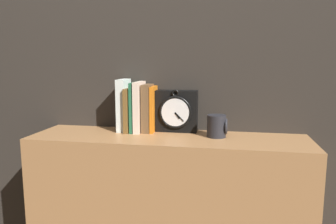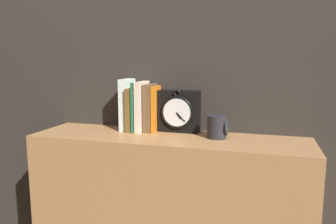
{
  "view_description": "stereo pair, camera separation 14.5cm",
  "coord_description": "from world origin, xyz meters",
  "px_view_note": "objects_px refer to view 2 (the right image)",
  "views": [
    {
      "loc": [
        0.26,
        -1.41,
        1.2
      ],
      "look_at": [
        0.0,
        0.0,
        0.97
      ],
      "focal_mm": 35.0,
      "sensor_mm": 36.0,
      "label": 1
    },
    {
      "loc": [
        0.4,
        -1.37,
        1.2
      ],
      "look_at": [
        0.0,
        0.0,
        0.97
      ],
      "focal_mm": 35.0,
      "sensor_mm": 36.0,
      "label": 2
    }
  ],
  "objects_px": {
    "book_slot1_brown": "(133,109)",
    "book_slot4_brown": "(150,108)",
    "clock": "(179,111)",
    "book_slot3_cream": "(142,106)",
    "book_slot0_white": "(127,105)",
    "mug": "(218,127)",
    "book_slot5_orange": "(156,109)",
    "book_slot2_green": "(137,107)"
  },
  "relations": [
    {
      "from": "book_slot5_orange",
      "to": "book_slot1_brown",
      "type": "bearing_deg",
      "value": -174.82
    },
    {
      "from": "clock",
      "to": "book_slot4_brown",
      "type": "bearing_deg",
      "value": -171.42
    },
    {
      "from": "book_slot0_white",
      "to": "mug",
      "type": "relative_size",
      "value": 2.51
    },
    {
      "from": "book_slot5_orange",
      "to": "mug",
      "type": "xyz_separation_m",
      "value": [
        0.3,
        -0.06,
        -0.06
      ]
    },
    {
      "from": "book_slot0_white",
      "to": "book_slot3_cream",
      "type": "xyz_separation_m",
      "value": [
        0.08,
        -0.01,
        -0.01
      ]
    },
    {
      "from": "book_slot3_cream",
      "to": "book_slot5_orange",
      "type": "relative_size",
      "value": 1.1
    },
    {
      "from": "clock",
      "to": "book_slot5_orange",
      "type": "bearing_deg",
      "value": -169.87
    },
    {
      "from": "book_slot0_white",
      "to": "mug",
      "type": "xyz_separation_m",
      "value": [
        0.45,
        -0.06,
        -0.08
      ]
    },
    {
      "from": "book_slot0_white",
      "to": "book_slot4_brown",
      "type": "distance_m",
      "value": 0.12
    },
    {
      "from": "book_slot0_white",
      "to": "book_slot3_cream",
      "type": "bearing_deg",
      "value": -5.53
    },
    {
      "from": "book_slot4_brown",
      "to": "book_slot0_white",
      "type": "bearing_deg",
      "value": -179.11
    },
    {
      "from": "book_slot4_brown",
      "to": "clock",
      "type": "bearing_deg",
      "value": 8.58
    },
    {
      "from": "book_slot2_green",
      "to": "book_slot1_brown",
      "type": "bearing_deg",
      "value": -177.32
    },
    {
      "from": "clock",
      "to": "book_slot0_white",
      "type": "xyz_separation_m",
      "value": [
        -0.25,
        -0.02,
        0.03
      ]
    },
    {
      "from": "book_slot4_brown",
      "to": "book_slot5_orange",
      "type": "bearing_deg",
      "value": 2.63
    },
    {
      "from": "book_slot5_orange",
      "to": "clock",
      "type": "bearing_deg",
      "value": 10.13
    },
    {
      "from": "book_slot1_brown",
      "to": "book_slot4_brown",
      "type": "bearing_deg",
      "value": 6.0
    },
    {
      "from": "clock",
      "to": "mug",
      "type": "bearing_deg",
      "value": -22.01
    },
    {
      "from": "clock",
      "to": "book_slot5_orange",
      "type": "xyz_separation_m",
      "value": [
        -0.11,
        -0.02,
        0.01
      ]
    },
    {
      "from": "mug",
      "to": "book_slot0_white",
      "type": "bearing_deg",
      "value": 172.79
    },
    {
      "from": "clock",
      "to": "mug",
      "type": "relative_size",
      "value": 2.07
    },
    {
      "from": "book_slot4_brown",
      "to": "book_slot5_orange",
      "type": "height_order",
      "value": "book_slot4_brown"
    },
    {
      "from": "book_slot3_cream",
      "to": "book_slot4_brown",
      "type": "xyz_separation_m",
      "value": [
        0.04,
        0.01,
        -0.01
      ]
    },
    {
      "from": "book_slot1_brown",
      "to": "mug",
      "type": "relative_size",
      "value": 2.1
    },
    {
      "from": "book_slot0_white",
      "to": "book_slot4_brown",
      "type": "height_order",
      "value": "book_slot0_white"
    },
    {
      "from": "book_slot1_brown",
      "to": "book_slot5_orange",
      "type": "xyz_separation_m",
      "value": [
        0.12,
        0.01,
        0.0
      ]
    },
    {
      "from": "book_slot1_brown",
      "to": "book_slot3_cream",
      "type": "bearing_deg",
      "value": -0.47
    },
    {
      "from": "book_slot2_green",
      "to": "book_slot0_white",
      "type": "bearing_deg",
      "value": 173.38
    },
    {
      "from": "book_slot2_green",
      "to": "book_slot3_cream",
      "type": "bearing_deg",
      "value": -3.27
    },
    {
      "from": "clock",
      "to": "book_slot1_brown",
      "type": "relative_size",
      "value": 0.99
    },
    {
      "from": "clock",
      "to": "book_slot3_cream",
      "type": "height_order",
      "value": "book_slot3_cream"
    },
    {
      "from": "book_slot4_brown",
      "to": "mug",
      "type": "height_order",
      "value": "book_slot4_brown"
    },
    {
      "from": "clock",
      "to": "book_slot1_brown",
      "type": "distance_m",
      "value": 0.23
    },
    {
      "from": "clock",
      "to": "book_slot0_white",
      "type": "height_order",
      "value": "book_slot0_white"
    },
    {
      "from": "book_slot2_green",
      "to": "book_slot5_orange",
      "type": "height_order",
      "value": "book_slot2_green"
    },
    {
      "from": "book_slot4_brown",
      "to": "book_slot5_orange",
      "type": "xyz_separation_m",
      "value": [
        0.03,
        0.0,
        -0.0
      ]
    },
    {
      "from": "book_slot0_white",
      "to": "book_slot2_green",
      "type": "height_order",
      "value": "book_slot0_white"
    },
    {
      "from": "book_slot2_green",
      "to": "book_slot3_cream",
      "type": "relative_size",
      "value": 0.98
    },
    {
      "from": "clock",
      "to": "book_slot3_cream",
      "type": "relative_size",
      "value": 0.86
    },
    {
      "from": "book_slot2_green",
      "to": "book_slot4_brown",
      "type": "relative_size",
      "value": 1.04
    },
    {
      "from": "mug",
      "to": "clock",
      "type": "bearing_deg",
      "value": 157.99
    },
    {
      "from": "book_slot0_white",
      "to": "book_slot4_brown",
      "type": "xyz_separation_m",
      "value": [
        0.12,
        0.0,
        -0.01
      ]
    }
  ]
}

